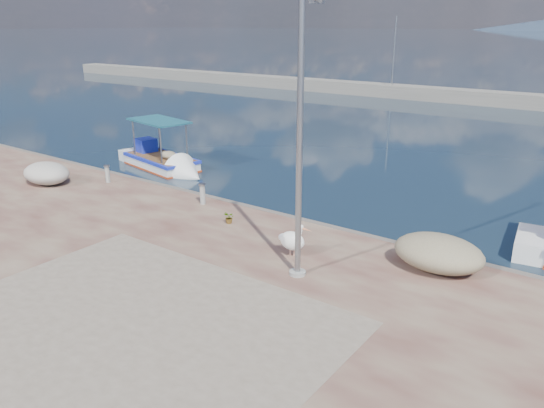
{
  "coord_description": "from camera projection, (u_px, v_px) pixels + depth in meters",
  "views": [
    {
      "loc": [
        9.58,
        -9.32,
        6.85
      ],
      "look_at": [
        0.0,
        3.8,
        1.3
      ],
      "focal_mm": 35.0,
      "sensor_mm": 36.0,
      "label": 1
    }
  ],
  "objects": [
    {
      "name": "pelican",
      "position": [
        293.0,
        240.0,
        15.12
      ],
      "size": [
        1.04,
        0.52,
        1.01
      ],
      "rotation": [
        0.0,
        0.0,
        0.06
      ],
      "color": "tan",
      "rests_on": "quay"
    },
    {
      "name": "ground",
      "position": [
        191.0,
        284.0,
        14.68
      ],
      "size": [
        1400.0,
        1400.0,
        0.0
      ],
      "primitive_type": "plane",
      "color": "#162635",
      "rests_on": "ground"
    },
    {
      "name": "bollard_near",
      "position": [
        202.0,
        193.0,
        19.52
      ],
      "size": [
        0.26,
        0.26,
        0.78
      ],
      "color": "gray",
      "rests_on": "quay"
    },
    {
      "name": "potted_plant",
      "position": [
        229.0,
        218.0,
        17.67
      ],
      "size": [
        0.46,
        0.43,
        0.42
      ],
      "primitive_type": "imported",
      "rotation": [
        0.0,
        0.0,
        -0.32
      ],
      "color": "#33722D",
      "rests_on": "quay"
    },
    {
      "name": "lamp_post",
      "position": [
        300.0,
        154.0,
        13.08
      ],
      "size": [
        0.44,
        0.96,
        7.0
      ],
      "color": "gray",
      "rests_on": "quay"
    },
    {
      "name": "bollard_far",
      "position": [
        107.0,
        173.0,
        22.18
      ],
      "size": [
        0.25,
        0.25,
        0.75
      ],
      "color": "gray",
      "rests_on": "quay"
    },
    {
      "name": "net_pile_c",
      "position": [
        438.0,
        253.0,
        14.29
      ],
      "size": [
        2.43,
        1.74,
        0.96
      ],
      "primitive_type": "ellipsoid",
      "color": "tan",
      "rests_on": "quay"
    },
    {
      "name": "quay_patch",
      "position": [
        127.0,
        327.0,
        11.67
      ],
      "size": [
        9.0,
        7.0,
        0.01
      ],
      "primitive_type": "cube",
      "color": "gray",
      "rests_on": "quay"
    },
    {
      "name": "breakwater",
      "position": [
        523.0,
        101.0,
        45.05
      ],
      "size": [
        120.0,
        2.2,
        7.5
      ],
      "color": "gray",
      "rests_on": "ground"
    },
    {
      "name": "net_pile_a",
      "position": [
        46.0,
        173.0,
        22.0
      ],
      "size": [
        2.2,
        1.6,
        0.9
      ],
      "primitive_type": "ellipsoid",
      "color": "#BCB6AE",
      "rests_on": "quay"
    },
    {
      "name": "boat_left",
      "position": [
        161.0,
        163.0,
        26.53
      ],
      "size": [
        6.05,
        2.99,
        2.79
      ],
      "rotation": [
        0.0,
        0.0,
        -0.2
      ],
      "color": "white",
      "rests_on": "ground"
    }
  ]
}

